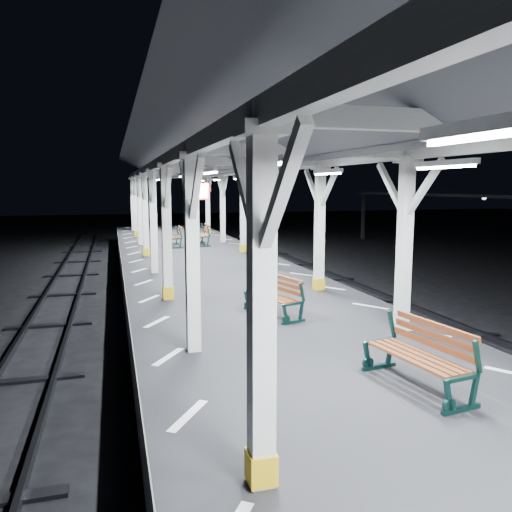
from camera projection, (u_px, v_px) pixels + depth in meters
name	position (u px, v px, depth m)	size (l,w,h in m)	color
ground	(270.00, 358.00, 11.08)	(120.00, 120.00, 0.00)	black
platform	(270.00, 336.00, 11.01)	(6.00, 50.00, 1.00)	black
hazard_stripes_left	(157.00, 322.00, 10.26)	(1.00, 48.00, 0.01)	silver
hazard_stripes_right	(370.00, 306.00, 11.61)	(1.00, 48.00, 0.01)	silver
track_left	(25.00, 378.00, 9.69)	(2.20, 60.00, 0.16)	#2D2D33
track_right	(461.00, 336.00, 12.43)	(2.20, 60.00, 0.16)	#2D2D33
canopy	(271.00, 148.00, 10.43)	(5.40, 49.00, 4.65)	silver
bench_near	(422.00, 353.00, 6.89)	(0.85, 1.75, 0.91)	black
bench_mid	(276.00, 295.00, 10.79)	(0.98, 1.65, 0.84)	black
bench_far	(176.00, 236.00, 23.05)	(0.69, 1.72, 0.92)	black
bench_extra	(203.00, 234.00, 23.67)	(0.73, 1.83, 0.98)	black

